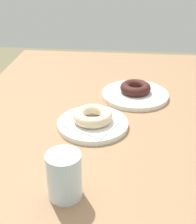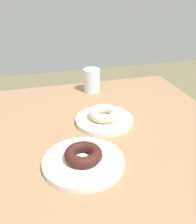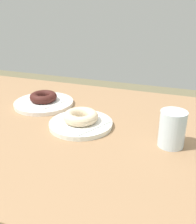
{
  "view_description": "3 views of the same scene",
  "coord_description": "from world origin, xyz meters",
  "px_view_note": "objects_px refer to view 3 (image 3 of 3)",
  "views": [
    {
      "loc": [
        0.91,
        0.09,
        1.24
      ],
      "look_at": [
        0.13,
        0.01,
        0.81
      ],
      "focal_mm": 50.85,
      "sensor_mm": 36.0,
      "label": 1
    },
    {
      "loc": [
        -0.61,
        0.23,
        1.22
      ],
      "look_at": [
        0.17,
        0.02,
        0.8
      ],
      "focal_mm": 41.68,
      "sensor_mm": 36.0,
      "label": 2
    },
    {
      "loc": [
        0.45,
        -0.68,
        1.14
      ],
      "look_at": [
        0.19,
        0.04,
        0.81
      ],
      "focal_mm": 41.85,
      "sensor_mm": 36.0,
      "label": 3
    }
  ],
  "objects_px": {
    "donut_sugar_ring": "(81,116)",
    "donut_chocolate_ring": "(43,97)",
    "plate_chocolate_ring": "(44,103)",
    "plate_sugar_ring": "(81,124)",
    "water_glass": "(172,129)"
  },
  "relations": [
    {
      "from": "donut_sugar_ring",
      "to": "donut_chocolate_ring",
      "type": "bearing_deg",
      "value": 150.18
    },
    {
      "from": "plate_chocolate_ring",
      "to": "plate_sugar_ring",
      "type": "height_order",
      "value": "same"
    },
    {
      "from": "donut_chocolate_ring",
      "to": "plate_sugar_ring",
      "type": "height_order",
      "value": "donut_chocolate_ring"
    },
    {
      "from": "plate_chocolate_ring",
      "to": "donut_sugar_ring",
      "type": "height_order",
      "value": "donut_sugar_ring"
    },
    {
      "from": "water_glass",
      "to": "donut_sugar_ring",
      "type": "bearing_deg",
      "value": 174.75
    },
    {
      "from": "donut_chocolate_ring",
      "to": "donut_sugar_ring",
      "type": "relative_size",
      "value": 0.92
    },
    {
      "from": "plate_chocolate_ring",
      "to": "water_glass",
      "type": "bearing_deg",
      "value": -16.5
    },
    {
      "from": "plate_sugar_ring",
      "to": "water_glass",
      "type": "bearing_deg",
      "value": -5.25
    },
    {
      "from": "water_glass",
      "to": "plate_sugar_ring",
      "type": "bearing_deg",
      "value": 174.75
    },
    {
      "from": "plate_chocolate_ring",
      "to": "donut_chocolate_ring",
      "type": "relative_size",
      "value": 2.18
    },
    {
      "from": "plate_sugar_ring",
      "to": "donut_sugar_ring",
      "type": "relative_size",
      "value": 1.81
    },
    {
      "from": "plate_chocolate_ring",
      "to": "donut_sugar_ring",
      "type": "bearing_deg",
      "value": -29.82
    },
    {
      "from": "donut_chocolate_ring",
      "to": "plate_sugar_ring",
      "type": "xyz_separation_m",
      "value": [
        0.21,
        -0.12,
        -0.03
      ]
    },
    {
      "from": "plate_chocolate_ring",
      "to": "donut_sugar_ring",
      "type": "xyz_separation_m",
      "value": [
        0.21,
        -0.12,
        0.03
      ]
    },
    {
      "from": "plate_sugar_ring",
      "to": "plate_chocolate_ring",
      "type": "bearing_deg",
      "value": 150.18
    }
  ]
}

